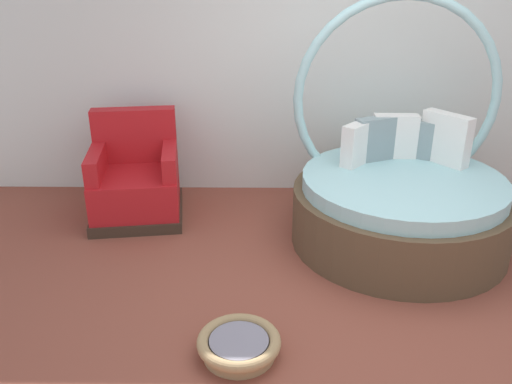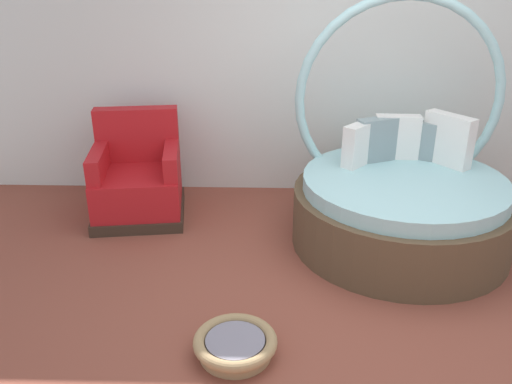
% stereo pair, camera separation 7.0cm
% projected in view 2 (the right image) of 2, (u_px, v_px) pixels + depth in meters
% --- Properties ---
extents(ground_plane, '(8.00, 8.00, 0.02)m').
position_uv_depth(ground_plane, '(354.00, 307.00, 3.69)').
color(ground_plane, brown).
extents(back_wall, '(8.00, 0.12, 3.12)m').
position_uv_depth(back_wall, '(335.00, 32.00, 4.96)').
color(back_wall, silver).
rests_on(back_wall, ground_plane).
extents(round_daybed, '(1.76, 1.76, 1.97)m').
position_uv_depth(round_daybed, '(401.00, 196.00, 4.40)').
color(round_daybed, brown).
rests_on(round_daybed, ground_plane).
extents(red_armchair, '(0.90, 0.90, 0.94)m').
position_uv_depth(red_armchair, '(138.00, 180.00, 4.88)').
color(red_armchair, '#38281E').
rests_on(red_armchair, ground_plane).
extents(pet_basket, '(0.51, 0.51, 0.13)m').
position_uv_depth(pet_basket, '(235.00, 344.00, 3.21)').
color(pet_basket, '#9E7F56').
rests_on(pet_basket, ground_plane).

